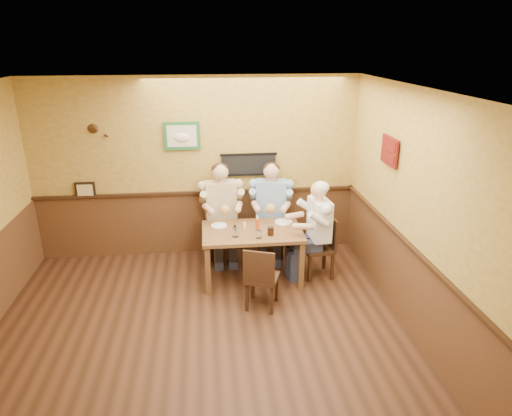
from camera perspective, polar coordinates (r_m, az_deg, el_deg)
The scene contains 17 objects.
room at distance 4.83m, azimuth -6.17°, elevation 0.98°, with size 5.02×5.03×2.81m.
dining_table at distance 6.47m, azimuth -0.49°, elevation -3.54°, with size 1.40×0.90×0.75m.
chair_back_left at distance 7.18m, azimuth -4.32°, elevation -2.60°, with size 0.45×0.45×0.97m, color #372011, non-canonical shape.
chair_back_right at distance 7.25m, azimuth 1.86°, elevation -2.37°, with size 0.44×0.44×0.96m, color #372011, non-canonical shape.
chair_right_end at distance 6.68m, azimuth 7.76°, elevation -4.86°, with size 0.42×0.42×0.91m, color #372011, non-canonical shape.
chair_near_side at distance 5.89m, azimuth 0.76°, elevation -8.54°, with size 0.40×0.40×0.86m, color #372011, non-canonical shape.
diner_tan_shirt at distance 7.10m, azimuth -4.37°, elevation -1.05°, with size 0.64×0.64×1.39m, color beige, non-canonical shape.
diner_blue_polo at distance 7.17m, azimuth 1.88°, elevation -0.85°, with size 0.63×0.63×1.38m, color #81A1C2, non-canonical shape.
diner_white_elder at distance 6.60m, azimuth 7.84°, elevation -3.33°, with size 0.60×0.60×1.30m, color silver, non-canonical shape.
water_glass_left at distance 6.21m, azimuth -2.60°, elevation -3.08°, with size 0.08×0.08×0.12m, color silver.
water_glass_mid at distance 6.17m, azimuth 0.36°, elevation -3.28°, with size 0.08×0.08×0.11m, color white.
cola_tumbler at distance 6.26m, azimuth 1.84°, elevation -2.91°, with size 0.09×0.09×0.11m, color black.
hot_sauce_bottle at distance 6.39m, azimuth 0.16°, elevation -1.99°, with size 0.05×0.05×0.20m, color #CD4015.
salt_shaker at distance 6.48m, azimuth -1.44°, elevation -2.20°, with size 0.04×0.04×0.09m, color white.
pepper_shaker at distance 6.40m, azimuth -2.65°, elevation -2.53°, with size 0.04×0.04×0.09m, color black.
plate_far_left at distance 6.60m, azimuth -4.63°, elevation -2.18°, with size 0.23×0.23×0.02m, color white.
plate_far_right at distance 6.70m, azimuth 3.46°, elevation -1.77°, with size 0.26×0.26×0.02m, color white.
Camera 1 is at (0.14, -4.39, 3.27)m, focal length 32.00 mm.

